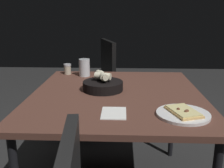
# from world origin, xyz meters

# --- Properties ---
(dining_table) EXTENTS (1.12, 1.02, 0.72)m
(dining_table) POSITION_xyz_m (0.00, 0.00, 0.66)
(dining_table) COLOR brown
(dining_table) RESTS_ON ground
(pizza_plate) EXTENTS (0.25, 0.25, 0.04)m
(pizza_plate) POSITION_xyz_m (-0.35, -0.32, 0.73)
(pizza_plate) COLOR white
(pizza_plate) RESTS_ON dining_table
(bread_basket) EXTENTS (0.25, 0.25, 0.11)m
(bread_basket) POSITION_xyz_m (0.05, 0.09, 0.76)
(bread_basket) COLOR black
(bread_basket) RESTS_ON dining_table
(beer_glass) EXTENTS (0.08, 0.08, 0.13)m
(beer_glass) POSITION_xyz_m (0.41, 0.25, 0.78)
(beer_glass) COLOR silver
(beer_glass) RESTS_ON dining_table
(pepper_shaker) EXTENTS (0.06, 0.06, 0.08)m
(pepper_shaker) POSITION_xyz_m (0.46, 0.40, 0.76)
(pepper_shaker) COLOR #BFB299
(pepper_shaker) RESTS_ON dining_table
(napkin) EXTENTS (0.16, 0.12, 0.00)m
(napkin) POSITION_xyz_m (-0.33, 0.01, 0.72)
(napkin) COLOR white
(napkin) RESTS_ON dining_table
(chair_far) EXTENTS (0.56, 0.56, 0.93)m
(chair_far) POSITION_xyz_m (0.91, 0.22, 0.53)
(chair_far) COLOR black
(chair_far) RESTS_ON ground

